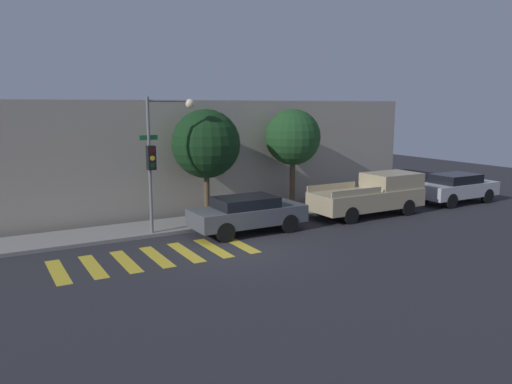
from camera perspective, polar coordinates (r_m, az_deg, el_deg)
ground_plane at (r=17.38m, az=-1.85°, el=-6.76°), size 60.00×60.00×0.00m
sidewalk at (r=21.19m, az=-7.40°, el=-3.59°), size 26.00×2.33×0.14m
building_row at (r=25.01m, az=-11.53°, el=4.23°), size 26.00×6.00×5.19m
crosswalk at (r=17.07m, az=-11.29°, el=-7.26°), size 6.65×2.60×0.00m
traffic_light_pole at (r=19.18m, az=-10.92°, el=5.15°), size 2.20×0.56×5.29m
sedan_near_corner at (r=19.64m, az=-0.99°, el=-2.42°), size 4.55×1.86×1.45m
pickup_truck at (r=23.40m, az=13.19°, el=-0.28°), size 5.42×1.98×1.87m
sedan_middle at (r=27.59m, az=21.92°, el=0.50°), size 4.47×1.85×1.51m
tree_near_corner at (r=21.20m, az=-5.73°, el=5.48°), size 2.90×2.90×4.83m
tree_midblock at (r=23.32m, az=4.24°, el=6.22°), size 2.59×2.59×4.81m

